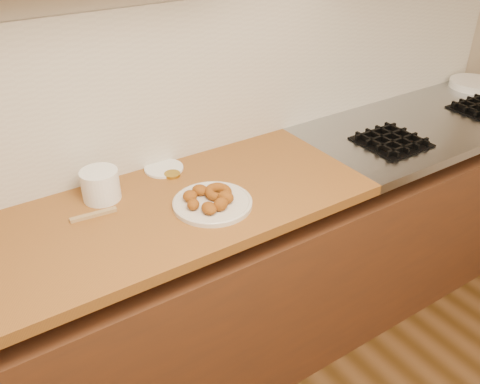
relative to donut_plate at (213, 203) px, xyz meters
name	(u,v)px	position (x,y,z in m)	size (l,w,h in m)	color
wall_back	(174,44)	(0.09, 0.39, 0.44)	(4.00, 0.02, 2.70)	#C1AE94
base_cabinet	(224,293)	(0.09, 0.08, -0.52)	(3.60, 0.60, 0.77)	#582C16
butcher_block	(41,253)	(-0.56, 0.08, -0.03)	(2.30, 0.62, 0.04)	brown
stovetop	(429,122)	(1.24, 0.08, -0.03)	(1.30, 0.62, 0.04)	#9EA0A5
backsplash	(178,85)	(0.09, 0.38, 0.29)	(3.60, 0.02, 0.60)	beige
burner_grates	(441,123)	(1.21, 0.00, 0.00)	(0.91, 0.26, 0.03)	black
donut_plate	(213,203)	(0.00, 0.00, 0.00)	(0.27, 0.27, 0.02)	beige
ring_donut	(218,192)	(0.03, 0.02, 0.02)	(0.10, 0.10, 0.03)	#93480F
fried_dough_chunks	(208,200)	(-0.02, -0.01, 0.03)	(0.18, 0.19, 0.05)	#93480F
plastic_tub	(101,185)	(-0.30, 0.25, 0.05)	(0.13, 0.13, 0.11)	white
tub_lid	(164,168)	(-0.03, 0.32, 0.00)	(0.15, 0.15, 0.01)	white
brass_jar_lid	(172,174)	(-0.02, 0.26, 0.00)	(0.06, 0.06, 0.01)	#B28F2A
wooden_utensil	(94,215)	(-0.37, 0.16, 0.00)	(0.15, 0.02, 0.01)	#A48455
plate_stack	(473,84)	(1.78, 0.24, 0.01)	(0.25, 0.25, 0.04)	white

